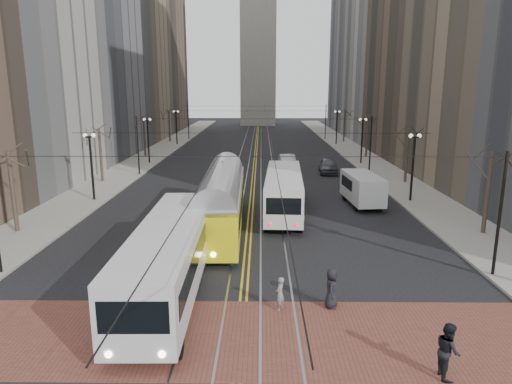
{
  "coord_description": "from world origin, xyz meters",
  "views": [
    {
      "loc": [
        0.81,
        -20.33,
        9.62
      ],
      "look_at": [
        0.48,
        8.56,
        3.0
      ],
      "focal_mm": 32.0,
      "sensor_mm": 36.0,
      "label": 1
    }
  ],
  "objects_px": {
    "transit_bus": "(170,259)",
    "pedestrian_b": "(280,294)",
    "rear_bus": "(284,193)",
    "sedan_grey": "(328,166)",
    "streetcar": "(222,206)",
    "pedestrian_c": "(448,350)",
    "sedan_silver": "(287,162)",
    "pedestrian_a": "(332,288)",
    "cargo_van": "(362,190)"
  },
  "relations": [
    {
      "from": "streetcar",
      "to": "sedan_grey",
      "type": "height_order",
      "value": "streetcar"
    },
    {
      "from": "transit_bus",
      "to": "sedan_silver",
      "type": "height_order",
      "value": "transit_bus"
    },
    {
      "from": "sedan_silver",
      "to": "pedestrian_c",
      "type": "height_order",
      "value": "pedestrian_c"
    },
    {
      "from": "sedan_grey",
      "to": "pedestrian_c",
      "type": "distance_m",
      "value": 38.18
    },
    {
      "from": "rear_bus",
      "to": "pedestrian_c",
      "type": "height_order",
      "value": "rear_bus"
    },
    {
      "from": "pedestrian_c",
      "to": "streetcar",
      "type": "bearing_deg",
      "value": 31.1
    },
    {
      "from": "streetcar",
      "to": "sedan_grey",
      "type": "distance_m",
      "value": 24.09
    },
    {
      "from": "cargo_van",
      "to": "sedan_silver",
      "type": "relative_size",
      "value": 1.14
    },
    {
      "from": "streetcar",
      "to": "pedestrian_c",
      "type": "bearing_deg",
      "value": -62.38
    },
    {
      "from": "streetcar",
      "to": "pedestrian_a",
      "type": "bearing_deg",
      "value": -64.04
    },
    {
      "from": "sedan_grey",
      "to": "pedestrian_a",
      "type": "height_order",
      "value": "pedestrian_a"
    },
    {
      "from": "rear_bus",
      "to": "streetcar",
      "type": "bearing_deg",
      "value": -132.71
    },
    {
      "from": "transit_bus",
      "to": "pedestrian_b",
      "type": "xyz_separation_m",
      "value": [
        5.16,
        -1.78,
        -0.9
      ]
    },
    {
      "from": "sedan_grey",
      "to": "cargo_van",
      "type": "bearing_deg",
      "value": -83.3
    },
    {
      "from": "rear_bus",
      "to": "pedestrian_c",
      "type": "relative_size",
      "value": 6.23
    },
    {
      "from": "cargo_van",
      "to": "sedan_silver",
      "type": "bearing_deg",
      "value": 102.22
    },
    {
      "from": "streetcar",
      "to": "sedan_grey",
      "type": "bearing_deg",
      "value": 63.26
    },
    {
      "from": "rear_bus",
      "to": "sedan_grey",
      "type": "relative_size",
      "value": 2.47
    },
    {
      "from": "streetcar",
      "to": "sedan_silver",
      "type": "distance_m",
      "value": 24.99
    },
    {
      "from": "rear_bus",
      "to": "pedestrian_b",
      "type": "xyz_separation_m",
      "value": [
        -0.92,
        -16.1,
        -0.82
      ]
    },
    {
      "from": "transit_bus",
      "to": "pedestrian_c",
      "type": "relative_size",
      "value": 6.83
    },
    {
      "from": "streetcar",
      "to": "sedan_silver",
      "type": "relative_size",
      "value": 2.79
    },
    {
      "from": "pedestrian_a",
      "to": "pedestrian_b",
      "type": "relative_size",
      "value": 1.18
    },
    {
      "from": "cargo_van",
      "to": "sedan_grey",
      "type": "distance_m",
      "value": 14.84
    },
    {
      "from": "transit_bus",
      "to": "rear_bus",
      "type": "bearing_deg",
      "value": 66.11
    },
    {
      "from": "transit_bus",
      "to": "pedestrian_a",
      "type": "xyz_separation_m",
      "value": [
        7.46,
        -1.5,
        -0.76
      ]
    },
    {
      "from": "transit_bus",
      "to": "cargo_van",
      "type": "xyz_separation_m",
      "value": [
        12.75,
        16.83,
        -0.37
      ]
    },
    {
      "from": "pedestrian_b",
      "to": "pedestrian_c",
      "type": "xyz_separation_m",
      "value": [
        5.47,
        -4.72,
        0.22
      ]
    },
    {
      "from": "streetcar",
      "to": "pedestrian_b",
      "type": "distance_m",
      "value": 12.28
    },
    {
      "from": "rear_bus",
      "to": "sedan_grey",
      "type": "height_order",
      "value": "rear_bus"
    },
    {
      "from": "streetcar",
      "to": "cargo_van",
      "type": "relative_size",
      "value": 2.46
    },
    {
      "from": "cargo_van",
      "to": "pedestrian_b",
      "type": "xyz_separation_m",
      "value": [
        -7.6,
        -18.61,
        -0.53
      ]
    },
    {
      "from": "streetcar",
      "to": "pedestrian_c",
      "type": "distance_m",
      "value": 18.77
    },
    {
      "from": "rear_bus",
      "to": "cargo_van",
      "type": "distance_m",
      "value": 7.14
    },
    {
      "from": "pedestrian_a",
      "to": "pedestrian_c",
      "type": "relative_size",
      "value": 0.92
    },
    {
      "from": "sedan_silver",
      "to": "pedestrian_a",
      "type": "xyz_separation_m",
      "value": [
        -0.04,
        -35.72,
        0.06
      ]
    },
    {
      "from": "pedestrian_a",
      "to": "pedestrian_c",
      "type": "xyz_separation_m",
      "value": [
        3.16,
        -5.0,
        0.08
      ]
    },
    {
      "from": "pedestrian_c",
      "to": "cargo_van",
      "type": "bearing_deg",
      "value": -2.83
    },
    {
      "from": "transit_bus",
      "to": "rear_bus",
      "type": "xyz_separation_m",
      "value": [
        6.08,
        14.32,
        -0.08
      ]
    },
    {
      "from": "streetcar",
      "to": "pedestrian_a",
      "type": "height_order",
      "value": "streetcar"
    },
    {
      "from": "transit_bus",
      "to": "sedan_grey",
      "type": "bearing_deg",
      "value": 68.3
    },
    {
      "from": "streetcar",
      "to": "sedan_silver",
      "type": "xyz_separation_m",
      "value": [
        5.89,
        24.27,
        -0.85
      ]
    },
    {
      "from": "pedestrian_a",
      "to": "pedestrian_b",
      "type": "distance_m",
      "value": 2.33
    },
    {
      "from": "pedestrian_b",
      "to": "streetcar",
      "type": "bearing_deg",
      "value": -139.02
    },
    {
      "from": "sedan_grey",
      "to": "streetcar",
      "type": "bearing_deg",
      "value": -111.72
    },
    {
      "from": "transit_bus",
      "to": "streetcar",
      "type": "distance_m",
      "value": 10.08
    },
    {
      "from": "pedestrian_a",
      "to": "transit_bus",
      "type": "bearing_deg",
      "value": 93.2
    },
    {
      "from": "sedan_grey",
      "to": "pedestrian_b",
      "type": "xyz_separation_m",
      "value": [
        -6.88,
        -33.43,
        -0.07
      ]
    },
    {
      "from": "sedan_silver",
      "to": "cargo_van",
      "type": "bearing_deg",
      "value": -77.07
    },
    {
      "from": "sedan_grey",
      "to": "pedestrian_c",
      "type": "relative_size",
      "value": 2.52
    }
  ]
}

